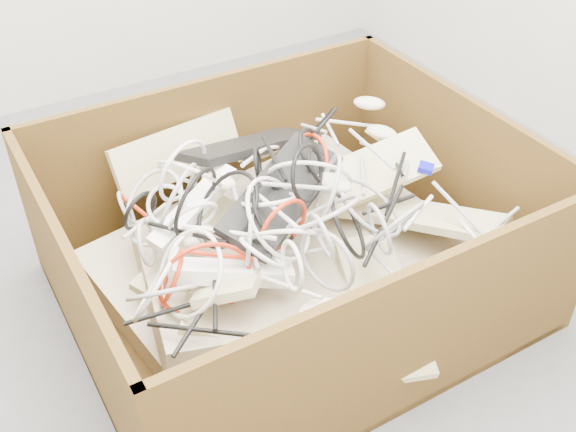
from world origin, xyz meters
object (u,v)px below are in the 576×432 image
power_strip_right (233,273)px  cardboard_box (286,265)px  vga_plug (426,168)px  power_strip_left (194,207)px

power_strip_right → cardboard_box: bearing=54.7°
cardboard_box → vga_plug: bearing=-6.0°
power_strip_left → power_strip_right: (-0.01, -0.26, -0.04)m
power_strip_left → vga_plug: (0.71, -0.15, -0.02)m
cardboard_box → vga_plug: cardboard_box is taller
cardboard_box → power_strip_left: size_ratio=4.03×
power_strip_left → vga_plug: power_strip_left is taller
cardboard_box → power_strip_right: 0.35m
cardboard_box → power_strip_right: cardboard_box is taller
cardboard_box → vga_plug: size_ratio=28.99×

